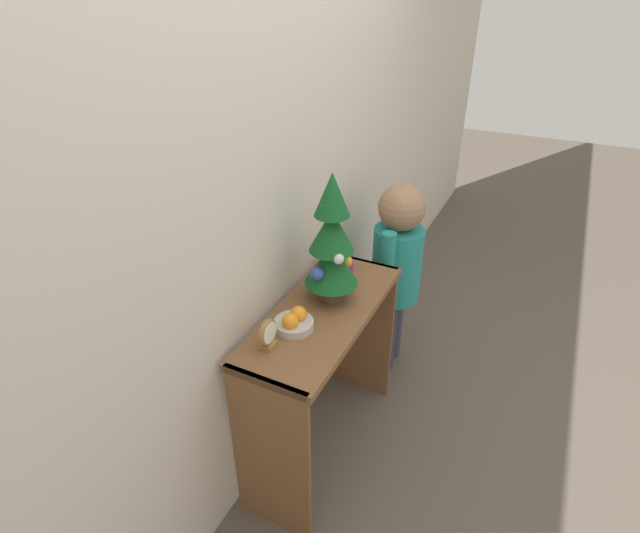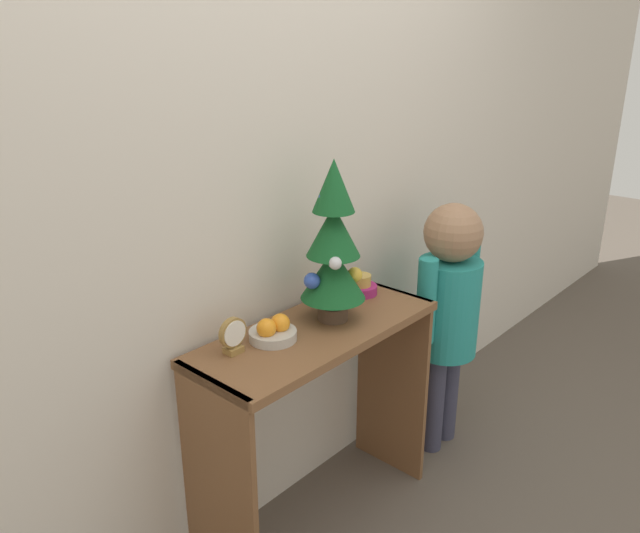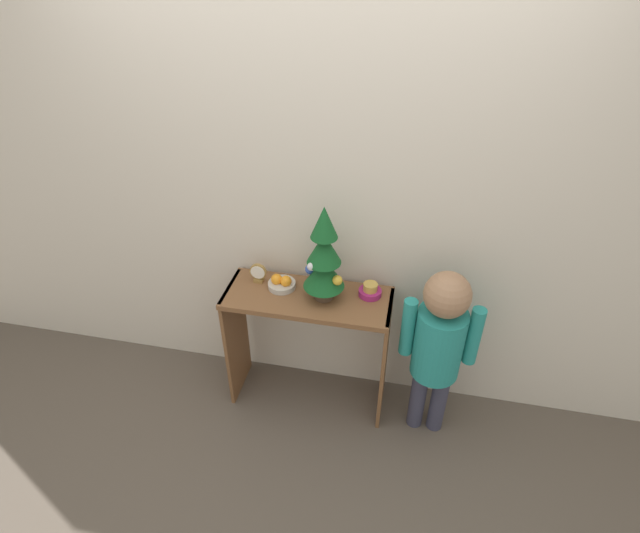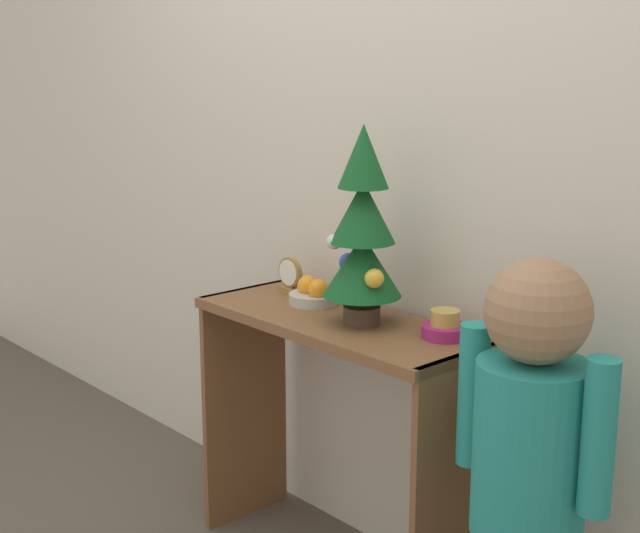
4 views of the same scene
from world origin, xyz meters
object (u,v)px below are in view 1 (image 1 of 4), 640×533
object	(u,v)px
mini_tree	(332,242)
desk_clock	(268,335)
fruit_bowl	(294,322)
singing_bowl	(340,263)
child_figure	(397,260)

from	to	relation	value
mini_tree	desk_clock	distance (m)	0.44
fruit_bowl	singing_bowl	world-z (taller)	fruit_bowl
mini_tree	fruit_bowl	distance (m)	0.34
mini_tree	singing_bowl	size ratio (longest dim) A/B	4.45
singing_bowl	child_figure	bearing A→B (deg)	-21.89
mini_tree	child_figure	xyz separation A→B (m)	(0.62, -0.08, -0.37)
singing_bowl	desk_clock	xyz separation A→B (m)	(-0.62, -0.00, 0.03)
singing_bowl	desk_clock	distance (m)	0.62
fruit_bowl	desk_clock	bearing A→B (deg)	169.25
mini_tree	desk_clock	bearing A→B (deg)	170.31
mini_tree	child_figure	bearing A→B (deg)	-7.75
desk_clock	child_figure	size ratio (longest dim) A/B	0.11
fruit_bowl	singing_bowl	xyz separation A→B (m)	(0.48, 0.03, -0.00)
fruit_bowl	child_figure	size ratio (longest dim) A/B	0.14
fruit_bowl	desk_clock	world-z (taller)	desk_clock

